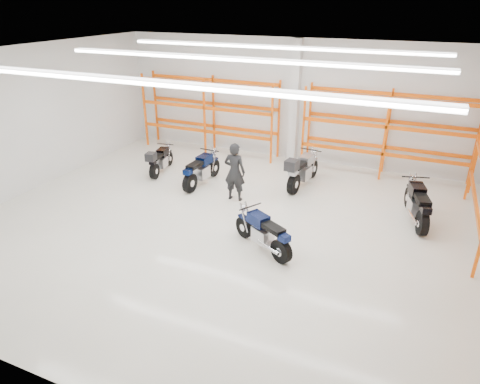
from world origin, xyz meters
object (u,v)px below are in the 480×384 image
at_px(motorcycle_back_b, 201,171).
at_px(standing_man, 235,172).
at_px(motorcycle_back_a, 160,161).
at_px(motorcycle_back_d, 417,205).
at_px(structural_column, 294,102).
at_px(motorcycle_main, 264,234).
at_px(motorcycle_back_c, 301,171).

bearing_deg(motorcycle_back_b, standing_man, -20.89).
height_order(motorcycle_back_a, motorcycle_back_b, motorcycle_back_b).
bearing_deg(motorcycle_back_d, structural_column, 143.07).
distance_m(motorcycle_main, motorcycle_back_a, 6.21).
relative_size(motorcycle_back_b, motorcycle_back_d, 0.97).
height_order(motorcycle_back_d, structural_column, structural_column).
height_order(motorcycle_back_b, motorcycle_back_d, motorcycle_back_d).
distance_m(motorcycle_main, motorcycle_back_d, 4.58).
distance_m(motorcycle_back_d, standing_man, 5.32).
relative_size(motorcycle_back_c, motorcycle_back_d, 1.06).
height_order(motorcycle_main, motorcycle_back_d, motorcycle_back_d).
bearing_deg(structural_column, motorcycle_back_c, -66.36).
bearing_deg(motorcycle_main, motorcycle_back_c, 93.71).
xyz_separation_m(motorcycle_back_a, standing_man, (3.34, -0.90, 0.44)).
bearing_deg(motorcycle_back_c, motorcycle_back_b, -159.82).
distance_m(motorcycle_back_b, standing_man, 1.67).
xyz_separation_m(motorcycle_back_b, standing_man, (1.51, -0.58, 0.42)).
relative_size(motorcycle_back_c, structural_column, 0.53).
bearing_deg(motorcycle_back_c, structural_column, 113.64).
distance_m(motorcycle_back_a, motorcycle_back_c, 5.04).
bearing_deg(motorcycle_back_d, standing_man, -172.76).
distance_m(motorcycle_back_c, structural_column, 3.18).
bearing_deg(standing_man, motorcycle_back_d, -175.68).
bearing_deg(motorcycle_back_a, structural_column, 40.55).
xyz_separation_m(motorcycle_back_c, structural_column, (-1.09, 2.48, 1.67)).
bearing_deg(motorcycle_back_a, motorcycle_back_b, -9.91).
relative_size(motorcycle_back_d, standing_man, 1.22).
bearing_deg(standing_man, motorcycle_back_c, -136.13).
distance_m(motorcycle_main, standing_man, 3.12).
xyz_separation_m(motorcycle_main, structural_column, (-1.36, 6.65, 1.78)).
bearing_deg(motorcycle_back_b, motorcycle_back_d, 0.77).
height_order(motorcycle_back_a, structural_column, structural_column).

